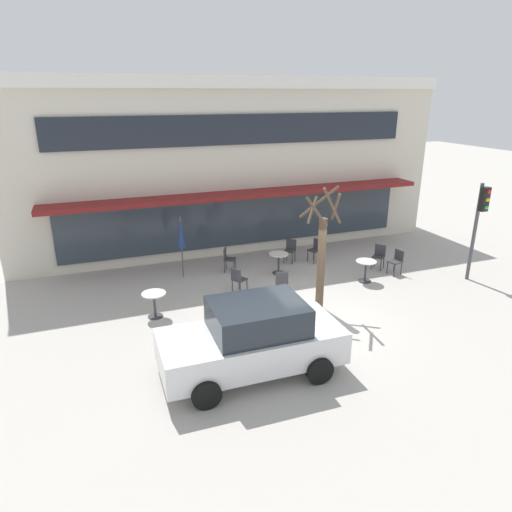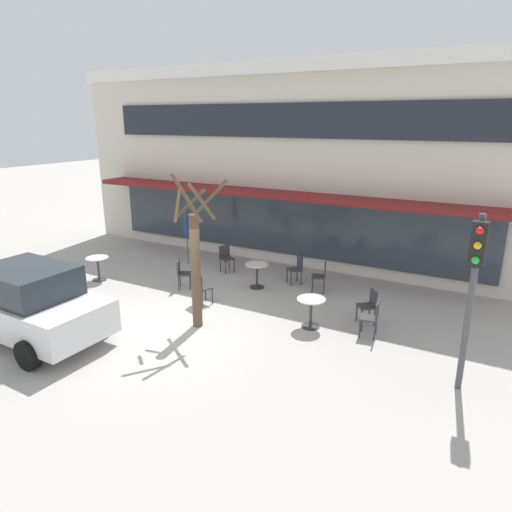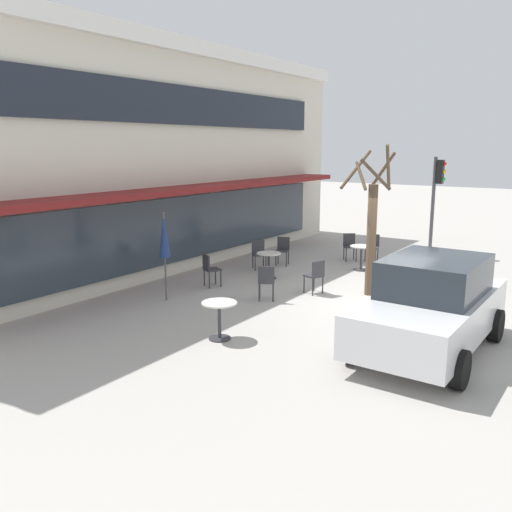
{
  "view_description": "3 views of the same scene",
  "coord_description": "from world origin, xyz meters",
  "px_view_note": "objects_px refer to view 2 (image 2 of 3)",
  "views": [
    {
      "loc": [
        -5.71,
        -10.73,
        6.19
      ],
      "look_at": [
        -0.79,
        2.26,
        1.21
      ],
      "focal_mm": 32.0,
      "sensor_mm": 36.0,
      "label": 1
    },
    {
      "loc": [
        6.89,
        -8.03,
        4.95
      ],
      "look_at": [
        0.56,
        3.26,
        1.05
      ],
      "focal_mm": 32.0,
      "sensor_mm": 36.0,
      "label": 2
    },
    {
      "loc": [
        -12.29,
        -4.78,
        3.77
      ],
      "look_at": [
        -0.38,
        3.24,
        0.84
      ],
      "focal_mm": 38.0,
      "sensor_mm": 36.0,
      "label": 3
    }
  ],
  "objects_px": {
    "cafe_table_by_tree": "(257,272)",
    "cafe_chair_4": "(297,267)",
    "cafe_table_near_wall": "(311,308)",
    "traffic_light_pole": "(474,276)",
    "cafe_table_streetside": "(98,265)",
    "street_tree": "(196,259)",
    "patio_umbrella_green_folded": "(186,219)",
    "cafe_chair_3": "(372,316)",
    "cafe_chair_0": "(226,257)",
    "cafe_chair_1": "(321,275)",
    "parked_sedan": "(26,303)",
    "cafe_chair_5": "(201,286)",
    "cafe_chair_2": "(182,272)",
    "cafe_chair_6": "(369,304)"
  },
  "relations": [
    {
      "from": "cafe_table_by_tree",
      "to": "cafe_chair_4",
      "type": "height_order",
      "value": "cafe_chair_4"
    },
    {
      "from": "cafe_table_near_wall",
      "to": "traffic_light_pole",
      "type": "bearing_deg",
      "value": -18.46
    },
    {
      "from": "cafe_table_streetside",
      "to": "traffic_light_pole",
      "type": "height_order",
      "value": "traffic_light_pole"
    },
    {
      "from": "street_tree",
      "to": "cafe_table_streetside",
      "type": "bearing_deg",
      "value": 166.16
    },
    {
      "from": "patio_umbrella_green_folded",
      "to": "cafe_chair_3",
      "type": "relative_size",
      "value": 2.47
    },
    {
      "from": "cafe_chair_0",
      "to": "cafe_chair_3",
      "type": "bearing_deg",
      "value": -22.98
    },
    {
      "from": "cafe_table_by_tree",
      "to": "cafe_chair_3",
      "type": "bearing_deg",
      "value": -21.33
    },
    {
      "from": "cafe_chair_1",
      "to": "cafe_table_streetside",
      "type": "bearing_deg",
      "value": -159.05
    },
    {
      "from": "cafe_chair_1",
      "to": "parked_sedan",
      "type": "xyz_separation_m",
      "value": [
        -4.86,
        -6.14,
        0.35
      ]
    },
    {
      "from": "cafe_chair_1",
      "to": "cafe_chair_5",
      "type": "distance_m",
      "value": 3.58
    },
    {
      "from": "cafe_chair_0",
      "to": "traffic_light_pole",
      "type": "height_order",
      "value": "traffic_light_pole"
    },
    {
      "from": "cafe_table_streetside",
      "to": "cafe_chair_0",
      "type": "relative_size",
      "value": 0.85
    },
    {
      "from": "cafe_table_by_tree",
      "to": "parked_sedan",
      "type": "relative_size",
      "value": 0.18
    },
    {
      "from": "cafe_chair_2",
      "to": "cafe_chair_1",
      "type": "bearing_deg",
      "value": 25.57
    },
    {
      "from": "cafe_chair_1",
      "to": "cafe_chair_4",
      "type": "distance_m",
      "value": 0.98
    },
    {
      "from": "patio_umbrella_green_folded",
      "to": "street_tree",
      "type": "xyz_separation_m",
      "value": [
        3.33,
        -3.95,
        0.11
      ]
    },
    {
      "from": "cafe_table_near_wall",
      "to": "cafe_chair_1",
      "type": "xyz_separation_m",
      "value": [
        -0.68,
        2.41,
        0.01
      ]
    },
    {
      "from": "cafe_chair_1",
      "to": "cafe_chair_2",
      "type": "xyz_separation_m",
      "value": [
        -3.76,
        -1.8,
        0.0
      ]
    },
    {
      "from": "cafe_chair_4",
      "to": "parked_sedan",
      "type": "bearing_deg",
      "value": -121.34
    },
    {
      "from": "cafe_chair_6",
      "to": "cafe_chair_3",
      "type": "bearing_deg",
      "value": -68.8
    },
    {
      "from": "cafe_table_near_wall",
      "to": "cafe_chair_5",
      "type": "xyz_separation_m",
      "value": [
        -3.22,
        -0.11,
        0.01
      ]
    },
    {
      "from": "cafe_chair_0",
      "to": "cafe_chair_1",
      "type": "height_order",
      "value": "same"
    },
    {
      "from": "cafe_table_streetside",
      "to": "cafe_chair_4",
      "type": "height_order",
      "value": "cafe_chair_4"
    },
    {
      "from": "cafe_table_by_tree",
      "to": "street_tree",
      "type": "distance_m",
      "value": 3.29
    },
    {
      "from": "cafe_chair_2",
      "to": "cafe_chair_3",
      "type": "bearing_deg",
      "value": -3.68
    },
    {
      "from": "cafe_table_by_tree",
      "to": "cafe_chair_5",
      "type": "relative_size",
      "value": 0.85
    },
    {
      "from": "cafe_table_near_wall",
      "to": "cafe_chair_1",
      "type": "height_order",
      "value": "cafe_chair_1"
    },
    {
      "from": "cafe_chair_5",
      "to": "cafe_chair_6",
      "type": "distance_m",
      "value": 4.52
    },
    {
      "from": "patio_umbrella_green_folded",
      "to": "parked_sedan",
      "type": "bearing_deg",
      "value": -87.51
    },
    {
      "from": "cafe_table_streetside",
      "to": "traffic_light_pole",
      "type": "bearing_deg",
      "value": -5.66
    },
    {
      "from": "cafe_chair_2",
      "to": "traffic_light_pole",
      "type": "xyz_separation_m",
      "value": [
        7.95,
        -1.78,
        1.77
      ]
    },
    {
      "from": "patio_umbrella_green_folded",
      "to": "cafe_chair_2",
      "type": "distance_m",
      "value": 2.71
    },
    {
      "from": "cafe_table_by_tree",
      "to": "cafe_chair_4",
      "type": "xyz_separation_m",
      "value": [
        0.89,
        0.94,
        0.01
      ]
    },
    {
      "from": "cafe_table_near_wall",
      "to": "cafe_chair_6",
      "type": "distance_m",
      "value": 1.5
    },
    {
      "from": "cafe_chair_2",
      "to": "parked_sedan",
      "type": "height_order",
      "value": "parked_sedan"
    },
    {
      "from": "patio_umbrella_green_folded",
      "to": "cafe_chair_0",
      "type": "distance_m",
      "value": 1.99
    },
    {
      "from": "cafe_table_streetside",
      "to": "cafe_chair_3",
      "type": "relative_size",
      "value": 0.85
    },
    {
      "from": "cafe_table_by_tree",
      "to": "cafe_chair_6",
      "type": "relative_size",
      "value": 0.85
    },
    {
      "from": "cafe_table_streetside",
      "to": "patio_umbrella_green_folded",
      "type": "xyz_separation_m",
      "value": [
        1.43,
        2.78,
        1.11
      ]
    },
    {
      "from": "cafe_chair_3",
      "to": "cafe_chair_6",
      "type": "height_order",
      "value": "same"
    },
    {
      "from": "cafe_table_streetside",
      "to": "street_tree",
      "type": "relative_size",
      "value": 0.2
    },
    {
      "from": "cafe_chair_0",
      "to": "cafe_table_near_wall",
      "type": "bearing_deg",
      "value": -32.07
    },
    {
      "from": "parked_sedan",
      "to": "traffic_light_pole",
      "type": "distance_m",
      "value": 9.51
    },
    {
      "from": "cafe_chair_2",
      "to": "parked_sedan",
      "type": "distance_m",
      "value": 4.49
    },
    {
      "from": "cafe_table_streetside",
      "to": "cafe_chair_2",
      "type": "bearing_deg",
      "value": 14.27
    },
    {
      "from": "parked_sedan",
      "to": "cafe_chair_5",
      "type": "bearing_deg",
      "value": 57.33
    },
    {
      "from": "cafe_table_streetside",
      "to": "parked_sedan",
      "type": "height_order",
      "value": "parked_sedan"
    },
    {
      "from": "cafe_chair_1",
      "to": "cafe_chair_6",
      "type": "height_order",
      "value": "same"
    },
    {
      "from": "patio_umbrella_green_folded",
      "to": "cafe_chair_5",
      "type": "height_order",
      "value": "patio_umbrella_green_folded"
    },
    {
      "from": "cafe_chair_1",
      "to": "parked_sedan",
      "type": "height_order",
      "value": "parked_sedan"
    }
  ]
}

